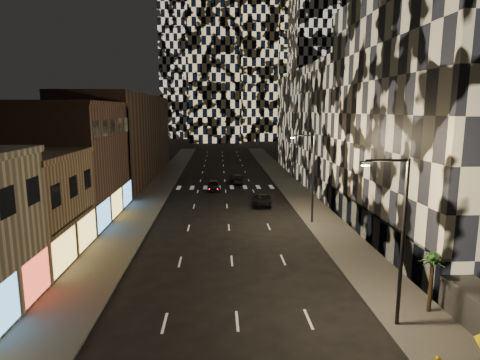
{
  "coord_description": "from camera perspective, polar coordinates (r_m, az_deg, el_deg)",
  "views": [
    {
      "loc": [
        -0.93,
        -9.51,
        11.55
      ],
      "look_at": [
        0.75,
        22.1,
        6.0
      ],
      "focal_mm": 30.0,
      "sensor_mm": 36.0,
      "label": 1
    }
  ],
  "objects": [
    {
      "name": "sidewalk_right",
      "position": [
        61.58,
        7.24,
        -0.87
      ],
      "size": [
        4.0,
        120.0,
        0.15
      ],
      "primitive_type": "cube",
      "color": "#47443F",
      "rests_on": "ground"
    },
    {
      "name": "retail_filler_left",
      "position": [
        71.49,
        -16.12,
        5.91
      ],
      "size": [
        10.0,
        40.0,
        14.0
      ],
      "primitive_type": "cube",
      "color": "brown",
      "rests_on": "ground"
    },
    {
      "name": "retail_tan",
      "position": [
        35.3,
        -30.1,
        -3.77
      ],
      "size": [
        10.0,
        10.0,
        8.0
      ],
      "primitive_type": "cube",
      "color": "#8A6E53",
      "rests_on": "ground"
    },
    {
      "name": "curb_right",
      "position": [
        61.24,
        5.3,
        -0.89
      ],
      "size": [
        0.2,
        120.0,
        0.15
      ],
      "primitive_type": "cube",
      "color": "#4C4C47",
      "rests_on": "ground"
    },
    {
      "name": "curb_left",
      "position": [
        61.0,
        -9.55,
        -1.03
      ],
      "size": [
        0.2,
        120.0,
        0.15
      ],
      "primitive_type": "cube",
      "color": "#4C4C47",
      "rests_on": "ground"
    },
    {
      "name": "sidewalk_left",
      "position": [
        61.28,
        -11.5,
        -1.05
      ],
      "size": [
        4.0,
        120.0,
        0.15
      ],
      "primitive_type": "cube",
      "color": "#47443F",
      "rests_on": "ground"
    },
    {
      "name": "car_dark_rightlane",
      "position": [
        49.01,
        3.2,
        -2.91
      ],
      "size": [
        2.66,
        4.92,
        1.31
      ],
      "primitive_type": "imported",
      "rotation": [
        0.0,
        0.0,
        -0.1
      ],
      "color": "black",
      "rests_on": "ground"
    },
    {
      "name": "streetlight_far",
      "position": [
        41.06,
        10.07,
        1.11
      ],
      "size": [
        2.55,
        0.25,
        9.0
      ],
      "color": "black",
      "rests_on": "sidewalk_right"
    },
    {
      "name": "midrise_right",
      "position": [
        39.94,
        28.87,
        7.94
      ],
      "size": [
        16.0,
        25.0,
        22.0
      ],
      "primitive_type": "cube",
      "color": "#232326",
      "rests_on": "ground"
    },
    {
      "name": "midrise_filler_right",
      "position": [
        69.77,
        14.54,
        7.54
      ],
      "size": [
        16.0,
        40.0,
        18.0
      ],
      "primitive_type": "cube",
      "color": "#232326",
      "rests_on": "ground"
    },
    {
      "name": "palm_tree",
      "position": [
        25.42,
        25.71,
        -10.66
      ],
      "size": [
        1.78,
        1.76,
        3.49
      ],
      "color": "#47331E",
      "rests_on": "sidewalk_right"
    },
    {
      "name": "retail_brown",
      "position": [
        46.25,
        -23.37,
        2.24
      ],
      "size": [
        10.0,
        15.0,
        12.0
      ],
      "primitive_type": "cube",
      "color": "brown",
      "rests_on": "ground"
    },
    {
      "name": "tower_center_low",
      "position": [
        153.77,
        -3.66,
        23.45
      ],
      "size": [
        18.0,
        18.0,
        95.0
      ],
      "primitive_type": "cube",
      "color": "black",
      "rests_on": "ground"
    },
    {
      "name": "midrise_base",
      "position": [
        37.85,
        17.64,
        -5.93
      ],
      "size": [
        0.6,
        25.0,
        3.0
      ],
      "primitive_type": "cube",
      "color": "#383838",
      "rests_on": "ground"
    },
    {
      "name": "car_dark_midlane",
      "position": [
        58.07,
        -3.77,
        -0.79
      ],
      "size": [
        2.01,
        4.5,
        1.5
      ],
      "primitive_type": "imported",
      "rotation": [
        0.0,
        0.0,
        0.05
      ],
      "color": "black",
      "rests_on": "ground"
    },
    {
      "name": "streetlight_near",
      "position": [
        22.48,
        21.66,
        -6.78
      ],
      "size": [
        2.55,
        0.25,
        9.0
      ],
      "color": "black",
      "rests_on": "sidewalk_right"
    },
    {
      "name": "car_dark_oncoming",
      "position": [
        63.81,
        -0.41,
        0.16
      ],
      "size": [
        2.06,
        4.9,
        1.41
      ],
      "primitive_type": "imported",
      "rotation": [
        0.0,
        0.0,
        3.12
      ],
      "color": "black",
      "rests_on": "ground"
    }
  ]
}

